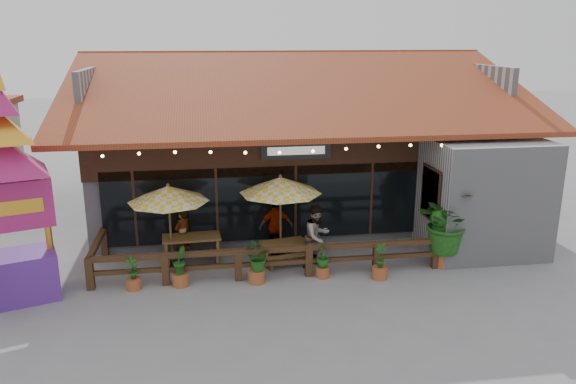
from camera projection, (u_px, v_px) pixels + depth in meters
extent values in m
plane|color=gray|center=(322.00, 268.00, 16.62)|extent=(100.00, 100.00, 0.00)
cube|color=#A2A2A6|center=(287.00, 154.00, 22.75)|extent=(14.00, 10.00, 4.00)
cube|color=#381C11|center=(264.00, 151.00, 17.38)|extent=(11.00, 0.16, 1.60)
cube|color=black|center=(264.00, 203.00, 17.82)|extent=(10.00, 0.12, 2.40)
cube|color=#E3AA66|center=(264.00, 201.00, 18.01)|extent=(9.80, 0.05, 2.20)
cube|color=#A2A2A6|center=(483.00, 196.00, 17.51)|extent=(3.50, 2.70, 3.60)
cube|color=red|center=(430.00, 194.00, 17.05)|extent=(0.06, 1.20, 1.50)
cube|color=#381C11|center=(430.00, 194.00, 17.05)|extent=(0.04, 1.34, 1.64)
cube|color=brown|center=(303.00, 90.00, 18.64)|extent=(15.50, 7.05, 2.37)
cube|color=brown|center=(276.00, 75.00, 25.30)|extent=(15.50, 7.05, 2.37)
cube|color=brown|center=(287.00, 52.00, 21.67)|extent=(15.50, 0.30, 0.12)
cube|color=#A2A2A6|center=(103.00, 89.00, 21.03)|extent=(0.20, 9.00, 1.80)
cube|color=#A2A2A6|center=(456.00, 84.00, 23.02)|extent=(0.20, 9.00, 1.80)
cube|color=black|center=(296.00, 150.00, 17.41)|extent=(2.20, 0.10, 0.55)
cube|color=silver|center=(296.00, 151.00, 17.35)|extent=(1.80, 0.02, 0.25)
cube|color=#381C11|center=(135.00, 209.00, 17.21)|extent=(0.08, 0.08, 2.40)
cube|color=#381C11|center=(217.00, 206.00, 17.56)|extent=(0.08, 0.08, 2.40)
cube|color=#381C11|center=(296.00, 202.00, 17.92)|extent=(0.08, 0.08, 2.40)
cube|color=#381C11|center=(371.00, 199.00, 18.28)|extent=(0.08, 0.08, 2.40)
sphere|color=#F5D287|center=(102.00, 156.00, 14.89)|extent=(0.09, 0.09, 0.09)
sphere|color=#F5D287|center=(139.00, 154.00, 15.01)|extent=(0.09, 0.09, 0.09)
sphere|color=#F5D287|center=(175.00, 152.00, 15.15)|extent=(0.09, 0.09, 0.09)
sphere|color=#F5D287|center=(211.00, 152.00, 15.29)|extent=(0.09, 0.09, 0.09)
sphere|color=#F5D287|center=(245.00, 153.00, 15.44)|extent=(0.09, 0.09, 0.09)
sphere|color=#F5D287|center=(279.00, 153.00, 15.58)|extent=(0.09, 0.09, 0.09)
sphere|color=#F5D287|center=(313.00, 151.00, 15.71)|extent=(0.09, 0.09, 0.09)
sphere|color=#F5D287|center=(346.00, 149.00, 15.84)|extent=(0.09, 0.09, 0.09)
sphere|color=#F5D287|center=(379.00, 147.00, 15.96)|extent=(0.09, 0.09, 0.09)
sphere|color=#F5D287|center=(411.00, 145.00, 16.10)|extent=(0.09, 0.09, 0.09)
sphere|color=#F5D287|center=(442.00, 145.00, 16.24)|extent=(0.09, 0.09, 0.09)
cube|color=#492F1A|center=(90.00, 274.00, 15.10)|extent=(0.20, 0.20, 0.90)
cube|color=#492F1A|center=(166.00, 269.00, 15.38)|extent=(0.20, 0.20, 0.90)
cube|color=#492F1A|center=(238.00, 265.00, 15.67)|extent=(0.20, 0.20, 0.90)
cube|color=#492F1A|center=(309.00, 261.00, 15.96)|extent=(0.20, 0.20, 0.90)
cube|color=#492F1A|center=(377.00, 257.00, 16.24)|extent=(0.20, 0.20, 0.90)
cube|color=#492F1A|center=(436.00, 254.00, 16.50)|extent=(0.20, 0.20, 0.90)
cube|color=#492F1A|center=(270.00, 250.00, 15.69)|extent=(9.80, 0.16, 0.14)
cube|color=#492F1A|center=(270.00, 263.00, 15.80)|extent=(9.80, 0.12, 0.12)
cube|color=#492F1A|center=(97.00, 243.00, 16.18)|extent=(0.16, 2.50, 0.14)
cube|color=#492F1A|center=(104.00, 242.00, 17.39)|extent=(0.20, 0.20, 0.90)
cylinder|color=brown|center=(170.00, 227.00, 16.50)|extent=(0.06, 0.06, 2.38)
cone|color=yellow|center=(168.00, 194.00, 16.23)|extent=(2.49, 2.49, 0.46)
sphere|color=brown|center=(168.00, 185.00, 16.16)|extent=(0.10, 0.10, 0.10)
cylinder|color=black|center=(173.00, 264.00, 16.82)|extent=(0.45, 0.45, 0.06)
cylinder|color=brown|center=(281.00, 219.00, 17.04)|extent=(0.07, 0.07, 2.49)
cone|color=yellow|center=(280.00, 185.00, 16.75)|extent=(2.96, 2.96, 0.49)
sphere|color=brown|center=(280.00, 176.00, 16.67)|extent=(0.11, 0.11, 0.11)
cylinder|color=black|center=(281.00, 257.00, 17.36)|extent=(0.48, 0.48, 0.07)
cube|color=brown|center=(191.00, 237.00, 16.83)|extent=(1.76, 0.90, 0.06)
cube|color=brown|center=(167.00, 252.00, 16.79)|extent=(0.13, 0.76, 0.80)
cube|color=brown|center=(217.00, 248.00, 17.09)|extent=(0.13, 0.76, 0.80)
cube|color=brown|center=(193.00, 255.00, 16.36)|extent=(1.74, 0.40, 0.05)
cube|color=brown|center=(191.00, 241.00, 17.48)|extent=(1.74, 0.40, 0.05)
cube|color=brown|center=(283.00, 243.00, 16.85)|extent=(1.47, 0.89, 0.05)
cube|color=brown|center=(264.00, 255.00, 16.75)|extent=(0.18, 0.60, 0.64)
cube|color=brown|center=(302.00, 250.00, 17.13)|extent=(0.18, 0.60, 0.64)
cube|color=brown|center=(289.00, 256.00, 16.49)|extent=(1.39, 0.49, 0.04)
cube|color=brown|center=(278.00, 245.00, 17.35)|extent=(1.39, 0.49, 0.04)
cube|color=#5A2893|center=(23.00, 276.00, 14.54)|extent=(1.99, 1.73, 1.26)
cube|color=#AA1F65|center=(13.00, 206.00, 14.04)|extent=(1.87, 0.86, 1.26)
cube|color=gold|center=(11.00, 208.00, 13.90)|extent=(1.39, 0.51, 0.37)
cylinder|color=gold|center=(45.00, 213.00, 14.20)|extent=(0.17, 0.17, 2.09)
pyramid|color=#AA1F65|center=(4.00, 141.00, 13.59)|extent=(3.19, 3.19, 0.84)
pyramid|color=gold|center=(0.00, 112.00, 13.40)|extent=(2.26, 2.26, 0.73)
cylinder|color=brown|center=(443.00, 258.00, 16.71)|extent=(0.63, 0.63, 0.46)
imported|color=#215E1B|center=(446.00, 221.00, 16.39)|extent=(2.24, 2.22, 1.88)
sphere|color=#215E1B|center=(452.00, 234.00, 16.41)|extent=(0.63, 0.63, 0.63)
sphere|color=#215E1B|center=(439.00, 225.00, 16.56)|extent=(0.54, 0.54, 0.54)
imported|color=#381C11|center=(183.00, 234.00, 17.08)|extent=(0.68, 0.68, 1.59)
imported|color=#381C11|center=(317.00, 236.00, 16.46)|extent=(1.17, 1.12, 1.90)
imported|color=#381C11|center=(276.00, 227.00, 17.48)|extent=(1.07, 0.48, 1.79)
cylinder|color=brown|center=(134.00, 284.00, 15.17)|extent=(0.39, 0.39, 0.31)
imported|color=#215E1B|center=(133.00, 268.00, 15.04)|extent=(0.40, 0.36, 0.64)
cylinder|color=brown|center=(181.00, 279.00, 15.39)|extent=(0.45, 0.45, 0.36)
imported|color=#215E1B|center=(180.00, 261.00, 15.24)|extent=(0.41, 0.47, 0.75)
cylinder|color=brown|center=(257.00, 276.00, 15.58)|extent=(0.46, 0.46, 0.37)
imported|color=#215E1B|center=(256.00, 258.00, 15.43)|extent=(0.89, 0.86, 0.76)
cylinder|color=brown|center=(323.00, 272.00, 15.94)|extent=(0.39, 0.39, 0.31)
imported|color=#215E1B|center=(323.00, 256.00, 15.81)|extent=(0.50, 0.50, 0.64)
cylinder|color=brown|center=(380.00, 273.00, 15.84)|extent=(0.44, 0.44, 0.35)
imported|color=#215E1B|center=(380.00, 255.00, 15.69)|extent=(0.38, 0.45, 0.72)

